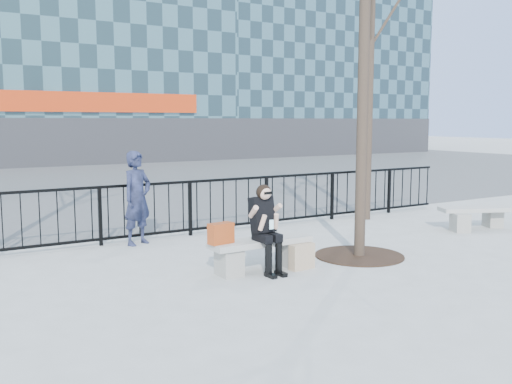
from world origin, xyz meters
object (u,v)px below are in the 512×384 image
bench_second (477,216)px  bench_main (261,251)px  standing_man (137,198)px  seated_woman (266,229)px

bench_second → bench_main: bearing=-151.2°
bench_main → bench_second: bench_main is taller
bench_main → standing_man: standing_man is taller
bench_second → standing_man: (-6.63, 2.29, 0.58)m
bench_main → seated_woman: seated_woman is taller
seated_woman → standing_man: bearing=108.4°
bench_second → standing_man: bearing=-174.9°
bench_second → seated_woman: seated_woman is taller
bench_second → standing_man: 7.04m
standing_man → bench_second: bearing=-44.0°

